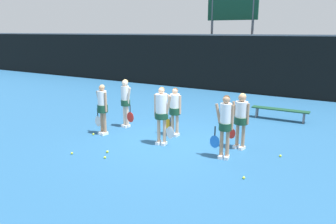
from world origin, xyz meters
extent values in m
plane|color=#235684|center=(0.00, 0.00, 0.00)|extent=(140.00, 140.00, 0.00)
cube|color=black|center=(0.00, 9.28, 1.58)|extent=(60.00, 0.06, 3.17)
cube|color=slate|center=(0.00, 9.28, 3.21)|extent=(60.00, 0.08, 0.08)
cylinder|color=#515156|center=(-3.11, 10.44, 2.91)|extent=(0.14, 0.14, 5.82)
cylinder|color=#515156|center=(-0.61, 10.44, 2.91)|extent=(0.14, 0.14, 5.82)
cube|color=#0F3823|center=(-1.86, 10.44, 4.93)|extent=(3.04, 0.12, 1.79)
cube|color=#19472D|center=(2.50, 4.39, 0.42)|extent=(2.19, 0.40, 0.04)
cylinder|color=slate|center=(3.39, 4.53, 0.20)|extent=(0.06, 0.06, 0.40)
cylinder|color=slate|center=(3.39, 4.28, 0.20)|extent=(0.06, 0.06, 0.40)
cylinder|color=slate|center=(1.60, 4.50, 0.20)|extent=(0.06, 0.06, 0.40)
cylinder|color=slate|center=(1.61, 4.25, 0.20)|extent=(0.06, 0.06, 0.40)
cylinder|color=tan|center=(-2.15, -0.58, 0.41)|extent=(0.10, 0.10, 0.81)
cylinder|color=tan|center=(-2.31, -0.54, 0.41)|extent=(0.10, 0.10, 0.81)
cube|color=white|center=(-2.15, -0.61, 0.04)|extent=(0.16, 0.26, 0.09)
cube|color=white|center=(-2.31, -0.57, 0.04)|extent=(0.16, 0.26, 0.09)
cylinder|color=#16422B|center=(-2.23, -0.56, 0.90)|extent=(0.35, 0.35, 0.25)
cylinder|color=white|center=(-2.23, -0.56, 1.15)|extent=(0.30, 0.30, 0.69)
sphere|color=tan|center=(-2.23, -0.56, 1.59)|extent=(0.19, 0.19, 0.19)
sphere|color=#D8B772|center=(-2.22, -0.54, 1.62)|extent=(0.18, 0.18, 0.18)
cylinder|color=tan|center=(-2.41, -0.52, 1.14)|extent=(0.22, 0.12, 0.65)
cylinder|color=tan|center=(-2.05, -0.60, 1.14)|extent=(0.08, 0.08, 0.65)
cylinder|color=black|center=(-2.50, -0.53, 0.73)|extent=(0.03, 0.03, 0.27)
ellipsoid|color=silver|center=(-2.50, -0.53, 0.41)|extent=(0.28, 0.03, 0.37)
cylinder|color=tan|center=(0.11, -0.42, 0.43)|extent=(0.10, 0.10, 0.86)
cylinder|color=tan|center=(-0.09, -0.43, 0.43)|extent=(0.10, 0.10, 0.86)
cube|color=white|center=(0.11, -0.45, 0.04)|extent=(0.13, 0.25, 0.09)
cube|color=white|center=(-0.09, -0.46, 0.04)|extent=(0.13, 0.25, 0.09)
cylinder|color=#16422B|center=(0.01, -0.42, 0.92)|extent=(0.41, 0.41, 0.18)
cylinder|color=white|center=(0.01, -0.42, 1.22)|extent=(0.36, 0.36, 0.74)
sphere|color=tan|center=(0.01, -0.42, 1.69)|extent=(0.19, 0.19, 0.19)
sphere|color=olive|center=(0.01, -0.40, 1.71)|extent=(0.17, 0.17, 0.17)
cylinder|color=tan|center=(0.23, -0.41, 1.21)|extent=(0.23, 0.10, 0.70)
cylinder|color=tan|center=(-0.20, -0.44, 1.21)|extent=(0.08, 0.08, 0.70)
cylinder|color=black|center=(0.31, -0.42, 0.76)|extent=(0.03, 0.03, 0.28)
ellipsoid|color=silver|center=(0.31, -0.42, 0.43)|extent=(0.26, 0.03, 0.39)
cylinder|color=tan|center=(2.17, -0.51, 0.42)|extent=(0.10, 0.10, 0.84)
cylinder|color=tan|center=(2.01, -0.53, 0.42)|extent=(0.10, 0.10, 0.84)
cube|color=white|center=(2.18, -0.54, 0.04)|extent=(0.14, 0.25, 0.09)
cube|color=white|center=(2.01, -0.56, 0.04)|extent=(0.14, 0.25, 0.09)
cylinder|color=#16422B|center=(2.09, -0.52, 0.91)|extent=(0.35, 0.35, 0.20)
cylinder|color=white|center=(2.09, -0.52, 1.20)|extent=(0.30, 0.30, 0.71)
sphere|color=tan|center=(2.09, -0.52, 1.65)|extent=(0.20, 0.20, 0.20)
sphere|color=#4C331E|center=(2.09, -0.50, 1.68)|extent=(0.19, 0.19, 0.19)
cylinder|color=tan|center=(1.90, -0.55, 1.19)|extent=(0.22, 0.11, 0.68)
cylinder|color=tan|center=(2.27, -0.49, 1.19)|extent=(0.08, 0.08, 0.68)
cylinder|color=black|center=(1.83, -0.58, 0.76)|extent=(0.03, 0.03, 0.26)
ellipsoid|color=blue|center=(1.83, -0.58, 0.45)|extent=(0.29, 0.03, 0.36)
cylinder|color=beige|center=(-2.04, 0.51, 0.42)|extent=(0.10, 0.10, 0.83)
cylinder|color=beige|center=(-2.19, 0.55, 0.42)|extent=(0.10, 0.10, 0.83)
cube|color=white|center=(-2.04, 0.48, 0.04)|extent=(0.16, 0.26, 0.09)
cube|color=white|center=(-2.20, 0.52, 0.04)|extent=(0.16, 0.26, 0.09)
cylinder|color=#16422B|center=(-2.12, 0.53, 0.91)|extent=(0.33, 0.33, 0.21)
cylinder|color=white|center=(-2.12, 0.53, 1.17)|extent=(0.29, 0.29, 0.68)
sphere|color=beige|center=(-2.12, 0.53, 1.62)|extent=(0.22, 0.22, 0.22)
sphere|color=#D8B772|center=(-2.11, 0.55, 1.65)|extent=(0.20, 0.20, 0.20)
cylinder|color=beige|center=(-1.93, 0.49, 1.16)|extent=(0.22, 0.12, 0.65)
cylinder|color=beige|center=(-2.29, 0.57, 1.16)|extent=(0.08, 0.08, 0.65)
cylinder|color=black|center=(-1.86, 0.46, 0.74)|extent=(0.03, 0.03, 0.28)
ellipsoid|color=red|center=(-1.86, 0.46, 0.42)|extent=(0.30, 0.03, 0.38)
cylinder|color=tan|center=(0.01, 0.54, 0.39)|extent=(0.10, 0.10, 0.77)
cylinder|color=tan|center=(-0.17, 0.55, 0.39)|extent=(0.10, 0.10, 0.77)
cube|color=white|center=(0.01, 0.51, 0.04)|extent=(0.12, 0.24, 0.09)
cube|color=white|center=(-0.17, 0.52, 0.04)|extent=(0.12, 0.24, 0.09)
cylinder|color=#16422B|center=(-0.08, 0.55, 0.85)|extent=(0.38, 0.38, 0.22)
cylinder|color=white|center=(-0.08, 0.55, 1.09)|extent=(0.33, 0.33, 0.64)
sphere|color=tan|center=(-0.08, 0.55, 1.51)|extent=(0.19, 0.19, 0.19)
sphere|color=#4C331E|center=(-0.08, 0.57, 1.53)|extent=(0.18, 0.18, 0.18)
cylinder|color=tan|center=(-0.28, 0.55, 1.08)|extent=(0.20, 0.08, 0.61)
cylinder|color=tan|center=(0.12, 0.54, 1.08)|extent=(0.08, 0.08, 0.61)
cylinder|color=black|center=(-0.36, 0.53, 0.69)|extent=(0.03, 0.03, 0.26)
ellipsoid|color=orange|center=(-0.36, 0.53, 0.38)|extent=(0.30, 0.03, 0.36)
cylinder|color=tan|center=(2.30, 0.43, 0.40)|extent=(0.10, 0.10, 0.80)
cylinder|color=tan|center=(2.11, 0.47, 0.40)|extent=(0.10, 0.10, 0.80)
cube|color=white|center=(2.30, 0.40, 0.04)|extent=(0.16, 0.26, 0.09)
cube|color=white|center=(2.11, 0.44, 0.04)|extent=(0.16, 0.26, 0.09)
cylinder|color=#16422B|center=(2.21, 0.45, 0.87)|extent=(0.41, 0.41, 0.21)
cylinder|color=white|center=(2.21, 0.45, 1.12)|extent=(0.36, 0.36, 0.64)
sphere|color=tan|center=(2.21, 0.45, 1.55)|extent=(0.23, 0.23, 0.23)
sphere|color=#D8B772|center=(2.21, 0.47, 1.58)|extent=(0.21, 0.21, 0.21)
cylinder|color=tan|center=(2.00, 0.50, 1.10)|extent=(0.21, 0.12, 0.61)
cylinder|color=tan|center=(2.41, 0.41, 1.10)|extent=(0.08, 0.08, 0.61)
cylinder|color=black|center=(1.91, 0.49, 0.72)|extent=(0.03, 0.03, 0.25)
ellipsoid|color=red|center=(1.91, 0.49, 0.42)|extent=(0.26, 0.03, 0.35)
sphere|color=#CCE033|center=(2.98, -1.51, 0.03)|extent=(0.06, 0.06, 0.06)
sphere|color=#CCE033|center=(-0.95, -1.86, 0.04)|extent=(0.07, 0.07, 0.07)
sphere|color=#CCE033|center=(1.53, 1.25, 0.04)|extent=(0.07, 0.07, 0.07)
sphere|color=#CCE033|center=(-2.46, -0.83, 0.03)|extent=(0.07, 0.07, 0.07)
sphere|color=#CCE033|center=(3.41, 0.37, 0.03)|extent=(0.07, 0.07, 0.07)
sphere|color=#CCE033|center=(-0.72, -2.22, 0.03)|extent=(0.07, 0.07, 0.07)
sphere|color=#CCE033|center=(-1.74, -2.46, 0.03)|extent=(0.06, 0.06, 0.06)
camera|label=1|loc=(5.10, -8.59, 3.42)|focal=35.00mm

